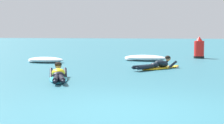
# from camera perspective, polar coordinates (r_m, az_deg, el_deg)

# --- Properties ---
(ground_plane) EXTENTS (120.00, 120.00, 0.00)m
(ground_plane) POSITION_cam_1_polar(r_m,az_deg,el_deg) (16.41, 9.04, -0.18)
(ground_plane) COLOR #2D6B7A
(surfer_near) EXTENTS (1.33, 2.55, 0.54)m
(surfer_near) POSITION_cam_1_polar(r_m,az_deg,el_deg) (10.68, -8.57, -2.12)
(surfer_near) COLOR #2DB2D1
(surfer_near) RESTS_ON ground
(surfer_far) EXTENTS (1.80, 2.43, 0.54)m
(surfer_far) POSITION_cam_1_polar(r_m,az_deg,el_deg) (13.76, 7.49, -0.54)
(surfer_far) COLOR yellow
(surfer_far) RESTS_ON ground
(whitewater_front) EXTENTS (1.72, 0.94, 0.26)m
(whitewater_front) POSITION_cam_1_polar(r_m,az_deg,el_deg) (16.73, -10.57, 0.32)
(whitewater_front) COLOR white
(whitewater_front) RESTS_ON ground
(whitewater_mid_left) EXTENTS (2.15, 1.12, 0.29)m
(whitewater_mid_left) POSITION_cam_1_polar(r_m,az_deg,el_deg) (17.51, 5.33, 0.62)
(whitewater_mid_left) COLOR white
(whitewater_mid_left) RESTS_ON ground
(channel_marker_buoy) EXTENTS (0.55, 0.55, 1.18)m
(channel_marker_buoy) POSITION_cam_1_polar(r_m,az_deg,el_deg) (19.71, 13.77, 1.98)
(channel_marker_buoy) COLOR red
(channel_marker_buoy) RESTS_ON ground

